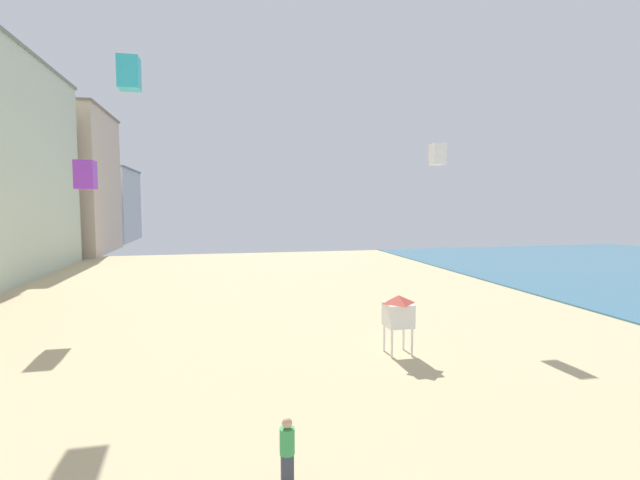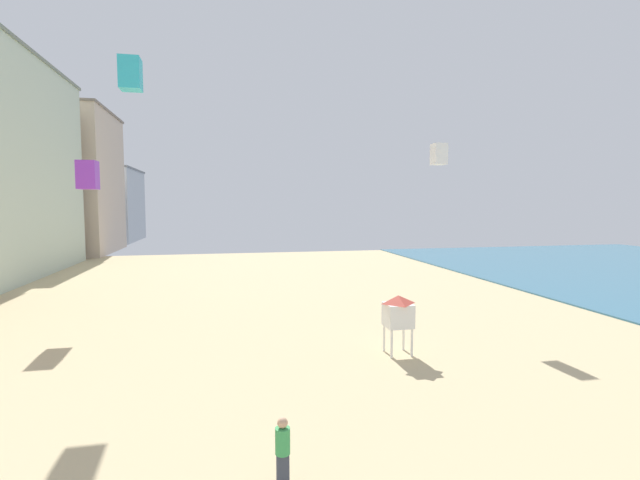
# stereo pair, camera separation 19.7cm
# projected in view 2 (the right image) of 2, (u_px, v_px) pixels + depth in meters

# --- Properties ---
(boardwalk_hotel_far) EXTENTS (18.01, 15.49, 18.68)m
(boardwalk_hotel_far) POSITION_uv_depth(u_px,v_px,m) (40.00, 182.00, 58.65)
(boardwalk_hotel_far) COLOR #C6B29E
(boardwalk_hotel_far) RESTS_ON ground
(boardwalk_hotel_distant) EXTENTS (17.05, 16.86, 12.64)m
(boardwalk_hotel_distant) POSITION_uv_depth(u_px,v_px,m) (86.00, 205.00, 78.08)
(boardwalk_hotel_distant) COLOR #ADB7C1
(boardwalk_hotel_distant) RESTS_ON ground
(kite_flyer) EXTENTS (0.34, 0.34, 1.64)m
(kite_flyer) POSITION_uv_depth(u_px,v_px,m) (283.00, 449.00, 10.16)
(kite_flyer) COLOR #383D4C
(kite_flyer) RESTS_ON ground
(lifeguard_stand) EXTENTS (1.10, 1.10, 2.55)m
(lifeguard_stand) POSITION_uv_depth(u_px,v_px,m) (398.00, 312.00, 19.23)
(lifeguard_stand) COLOR white
(lifeguard_stand) RESTS_ON ground
(kite_purple_box) EXTENTS (1.06, 1.06, 1.66)m
(kite_purple_box) POSITION_uv_depth(u_px,v_px,m) (88.00, 175.00, 26.44)
(kite_purple_box) COLOR purple
(kite_cyan_box) EXTENTS (1.03, 1.03, 1.62)m
(kite_cyan_box) POSITION_uv_depth(u_px,v_px,m) (130.00, 74.00, 22.97)
(kite_cyan_box) COLOR #2DB7CC
(kite_white_box) EXTENTS (0.78, 0.78, 1.22)m
(kite_white_box) POSITION_uv_depth(u_px,v_px,m) (439.00, 154.00, 26.30)
(kite_white_box) COLOR white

